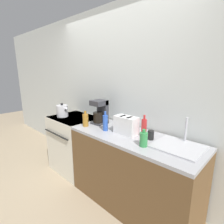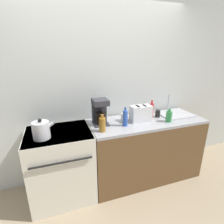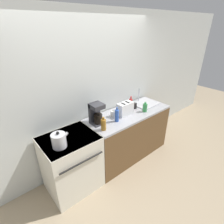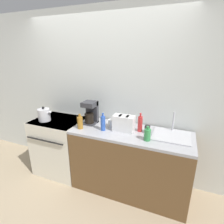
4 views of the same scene
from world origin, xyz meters
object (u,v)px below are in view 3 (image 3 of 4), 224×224
object	(u,v)px
bottle_amber	(104,125)
bottle_blue	(117,115)
coffee_maker	(96,113)
bottle_green	(145,108)
bottle_red	(131,104)
toaster	(125,109)
cup_white	(113,114)
stove	(72,163)
kettle	(59,140)
cup_black	(135,106)

from	to	relation	value
bottle_amber	bottle_blue	size ratio (longest dim) A/B	0.86
coffee_maker	bottle_green	world-z (taller)	coffee_maker
bottle_blue	bottle_amber	bearing A→B (deg)	-168.48
bottle_red	bottle_green	bearing A→B (deg)	-56.98
toaster	bottle_amber	size ratio (longest dim) A/B	1.34
coffee_maker	cup_white	bearing A→B (deg)	-1.35
stove	cup_white	size ratio (longest dim) A/B	8.66
kettle	bottle_red	size ratio (longest dim) A/B	0.89
bottle_green	bottle_amber	bearing A→B (deg)	-179.82
bottle_blue	cup_white	bearing A→B (deg)	69.65
kettle	bottle_red	distance (m)	1.50
cup_black	cup_white	bearing A→B (deg)	177.83
bottle_amber	toaster	bearing A→B (deg)	14.44
bottle_red	cup_black	bearing A→B (deg)	-8.04
kettle	toaster	world-z (taller)	kettle
bottle_red	kettle	bearing A→B (deg)	-173.26
stove	bottle_blue	distance (m)	1.01
bottle_red	cup_white	world-z (taller)	bottle_red
bottle_blue	kettle	bearing A→B (deg)	-178.99
bottle_blue	cup_black	bearing A→B (deg)	13.84
stove	bottle_amber	world-z (taller)	bottle_amber
toaster	bottle_amber	xyz separation A→B (m)	(-0.60, -0.15, -0.02)
stove	bottle_red	world-z (taller)	bottle_red
stove	cup_black	bearing A→B (deg)	2.26
cup_white	toaster	bearing A→B (deg)	-20.11
bottle_green	cup_black	distance (m)	0.21
bottle_red	cup_white	bearing A→B (deg)	179.28
toaster	coffee_maker	size ratio (longest dim) A/B	0.85
coffee_maker	toaster	bearing A→B (deg)	-8.70
bottle_blue	cup_white	xyz separation A→B (m)	(0.06, 0.16, -0.05)
bottle_amber	cup_white	distance (m)	0.45
bottle_blue	cup_white	world-z (taller)	bottle_blue
toaster	coffee_maker	bearing A→B (deg)	171.30
cup_white	coffee_maker	bearing A→B (deg)	178.65
bottle_green	bottle_red	distance (m)	0.27
bottle_green	cup_white	bearing A→B (deg)	158.07
bottle_red	bottle_blue	bearing A→B (deg)	-161.76
kettle	toaster	distance (m)	1.28
bottle_red	bottle_blue	size ratio (longest dim) A/B	1.04
kettle	cup_white	distance (m)	1.09
cup_white	kettle	bearing A→B (deg)	-170.38
bottle_amber	bottle_red	xyz separation A→B (m)	(0.81, 0.22, 0.02)
kettle	cup_white	size ratio (longest dim) A/B	2.17
bottle_amber	bottle_red	distance (m)	0.84
toaster	bottle_green	distance (m)	0.39
toaster	cup_white	world-z (taller)	toaster
toaster	bottle_green	bearing A→B (deg)	-22.99
coffee_maker	cup_white	size ratio (longest dim) A/B	3.17
kettle	bottle_blue	size ratio (longest dim) A/B	0.93
stove	kettle	world-z (taller)	kettle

